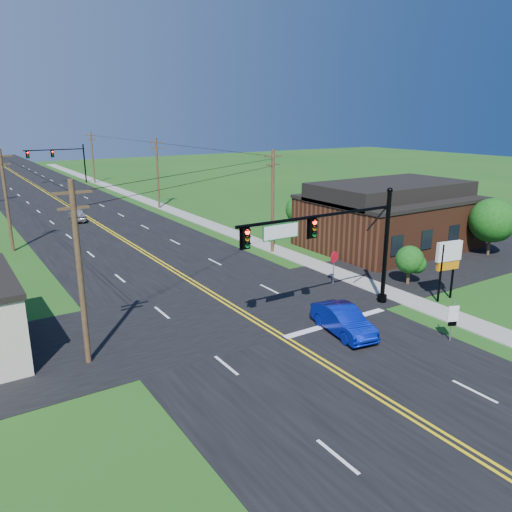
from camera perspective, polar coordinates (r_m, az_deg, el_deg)
ground at (r=22.89m, az=13.55°, el=-15.53°), size 260.00×260.00×0.00m
road_main at (r=65.85m, az=-19.57°, el=4.61°), size 16.00×220.00×0.04m
road_cross at (r=31.34m, az=-2.48°, el=-6.17°), size 70.00×10.00×0.04m
sidewalk at (r=59.92m, az=-7.45°, el=4.39°), size 2.00×160.00×0.08m
signal_mast_main at (r=29.24m, az=8.79°, el=1.78°), size 11.30×0.60×7.48m
signal_mast_far at (r=95.33m, az=-21.62°, el=10.36°), size 10.98×0.60×7.48m
brick_building at (r=47.50m, az=14.90°, el=3.86°), size 14.20×11.20×4.70m
utility_pole_left_a at (r=24.70m, az=-19.50°, el=-1.64°), size 1.80×0.28×9.00m
utility_pole_left_b at (r=48.90m, az=-26.65°, el=5.87°), size 1.80×0.28×9.00m
utility_pole_right_a at (r=43.36m, az=1.92°, el=6.46°), size 1.80×0.28×9.00m
utility_pole_right_b at (r=66.20m, az=-11.19°, el=9.40°), size 1.80×0.28×9.00m
utility_pole_right_c at (r=94.60m, az=-18.16°, el=10.75°), size 1.80×0.28×9.00m
tree_right_front at (r=47.20m, az=25.37°, el=3.70°), size 3.80×3.80×5.00m
tree_right_back at (r=50.52m, az=5.11°, el=5.30°), size 3.00×3.00×4.10m
shrub_corner at (r=37.06m, az=17.14°, el=-0.41°), size 2.00×2.00×2.86m
blue_car at (r=28.25m, az=9.93°, el=-7.31°), size 2.35×4.84×1.53m
distant_car at (r=60.93m, az=-19.75°, el=4.44°), size 2.37×4.51×1.46m
route_sign at (r=28.65m, az=21.57°, el=-6.56°), size 0.55×0.28×2.36m
stop_sign at (r=35.86m, az=8.92°, el=-0.51°), size 0.87×0.25×2.48m
pylon_sign at (r=34.47m, az=21.13°, el=-0.17°), size 1.94×0.58×3.96m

